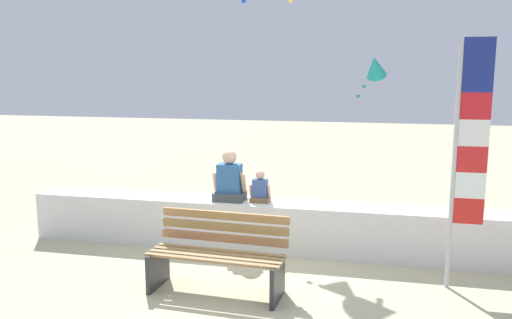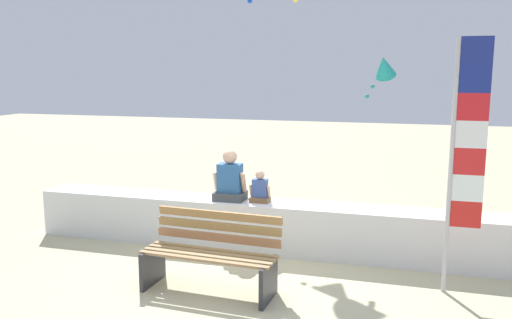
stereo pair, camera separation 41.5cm
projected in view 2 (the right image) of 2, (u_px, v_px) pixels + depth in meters
name	position (u px, v px, depth m)	size (l,w,h in m)	color
ground_plane	(243.00, 279.00, 6.42)	(40.00, 40.00, 0.00)	#BEB78F
seawall_ledge	(267.00, 226.00, 7.43)	(6.96, 0.58, 0.69)	silver
park_bench	(211.00, 255.00, 6.04)	(1.60, 0.70, 0.88)	#9E7951
person_adult	(230.00, 180.00, 7.46)	(0.48, 0.35, 0.73)	#3B4245
person_child	(260.00, 190.00, 7.36)	(0.29, 0.22, 0.45)	brown
flag_banner	(463.00, 148.00, 5.75)	(0.38, 0.05, 2.88)	#B7B7BC
kite_teal	(384.00, 67.00, 9.33)	(0.58, 0.60, 0.85)	teal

